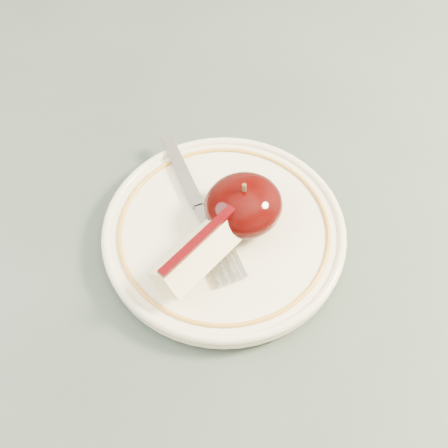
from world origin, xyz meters
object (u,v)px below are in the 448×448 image
plate (224,232)px  fork (199,207)px  table (240,265)px  apple_half (243,205)px

plate → fork: bearing=106.7°
fork → table: bearing=-110.2°
table → apple_half: apple_half is taller
table → apple_half: size_ratio=12.45×
fork → apple_half: bearing=-125.6°
table → plate: bearing=-157.5°
table → plate: size_ratio=3.98×
table → fork: (-0.04, 0.02, 0.11)m
plate → fork: (-0.01, 0.03, 0.01)m
table → fork: fork is taller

